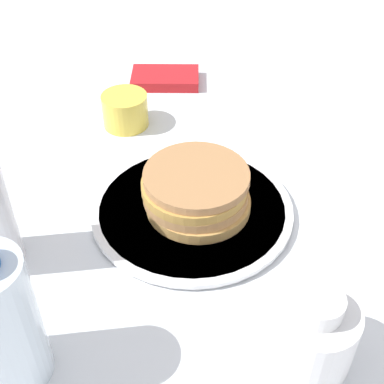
# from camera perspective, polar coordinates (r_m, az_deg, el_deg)

# --- Properties ---
(ground_plane) EXTENTS (4.00, 4.00, 0.00)m
(ground_plane) POSITION_cam_1_polar(r_m,az_deg,el_deg) (0.76, -1.10, -3.49)
(ground_plane) COLOR white
(plate) EXTENTS (0.29, 0.29, 0.01)m
(plate) POSITION_cam_1_polar(r_m,az_deg,el_deg) (0.77, 0.00, -1.85)
(plate) COLOR white
(plate) RESTS_ON ground_plane
(pancake_stack) EXTENTS (0.15, 0.16, 0.06)m
(pancake_stack) POSITION_cam_1_polar(r_m,az_deg,el_deg) (0.75, 0.45, 0.15)
(pancake_stack) COLOR tan
(pancake_stack) RESTS_ON plate
(juice_glass) EXTENTS (0.08, 0.08, 0.06)m
(juice_glass) POSITION_cam_1_polar(r_m,az_deg,el_deg) (0.95, -7.14, 8.65)
(juice_glass) COLOR yellow
(juice_glass) RESTS_ON ground_plane
(cream_jug) EXTENTS (0.10, 0.10, 0.10)m
(cream_jug) POSITION_cam_1_polar(r_m,az_deg,el_deg) (0.60, 12.66, -14.47)
(cream_jug) COLOR white
(cream_jug) RESTS_ON ground_plane
(water_bottle_mid) EXTENTS (0.08, 0.08, 0.19)m
(water_bottle_mid) POSITION_cam_1_polar(r_m,az_deg,el_deg) (0.58, -19.82, -12.91)
(water_bottle_mid) COLOR silver
(water_bottle_mid) RESTS_ON ground_plane
(napkin) EXTENTS (0.15, 0.13, 0.02)m
(napkin) POSITION_cam_1_polar(r_m,az_deg,el_deg) (1.08, -2.88, 12.03)
(napkin) COLOR red
(napkin) RESTS_ON ground_plane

